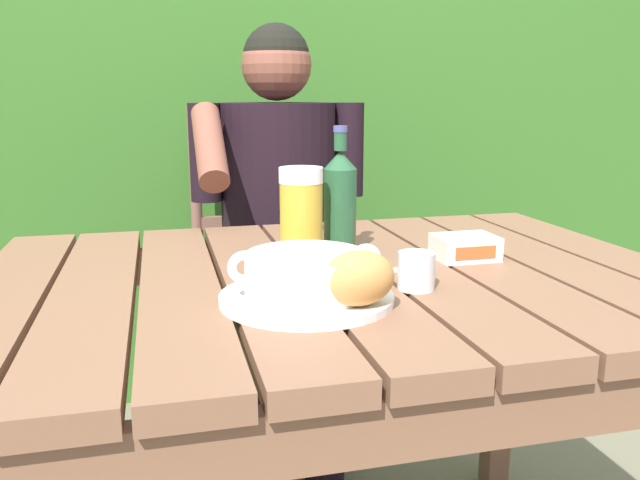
{
  "coord_description": "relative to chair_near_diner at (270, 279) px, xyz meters",
  "views": [
    {
      "loc": [
        -0.3,
        -1.05,
        1.06
      ],
      "look_at": [
        -0.05,
        -0.05,
        0.83
      ],
      "focal_mm": 36.21,
      "sensor_mm": 36.0,
      "label": 1
    }
  ],
  "objects": [
    {
      "name": "dining_table",
      "position": [
        -0.03,
        -0.88,
        0.16
      ],
      "size": [
        1.22,
        0.88,
        0.76
      ],
      "color": "brown",
      "rests_on": "ground_plane"
    },
    {
      "name": "hedge_backdrop",
      "position": [
        -0.0,
        0.61,
        0.4
      ],
      "size": [
        3.77,
        0.85,
        1.98
      ],
      "color": "#356824",
      "rests_on": "ground_plane"
    },
    {
      "name": "chair_near_diner",
      "position": [
        0.0,
        0.0,
        0.0
      ],
      "size": [
        0.46,
        0.41,
        1.03
      ],
      "color": "brown",
      "rests_on": "ground_plane"
    },
    {
      "name": "person_eating",
      "position": [
        -0.0,
        -0.2,
        0.24
      ],
      "size": [
        0.48,
        0.47,
        1.25
      ],
      "color": "black",
      "rests_on": "ground_plane"
    },
    {
      "name": "serving_plate",
      "position": [
        -0.12,
        -1.03,
        0.27
      ],
      "size": [
        0.26,
        0.26,
        0.01
      ],
      "color": "white",
      "rests_on": "dining_table"
    },
    {
      "name": "soup_bowl",
      "position": [
        -0.12,
        -1.03,
        0.31
      ],
      "size": [
        0.23,
        0.18,
        0.07
      ],
      "color": "white",
      "rests_on": "serving_plate"
    },
    {
      "name": "bread_roll",
      "position": [
        -0.06,
        -1.1,
        0.31
      ],
      "size": [
        0.12,
        0.1,
        0.08
      ],
      "color": "#C88A45",
      "rests_on": "serving_plate"
    },
    {
      "name": "beer_glass",
      "position": [
        -0.07,
        -0.79,
        0.35
      ],
      "size": [
        0.08,
        0.08,
        0.17
      ],
      "color": "gold",
      "rests_on": "dining_table"
    },
    {
      "name": "beer_bottle",
      "position": [
        0.01,
        -0.75,
        0.37
      ],
      "size": [
        0.06,
        0.06,
        0.25
      ],
      "color": "#245231",
      "rests_on": "dining_table"
    },
    {
      "name": "water_glass_small",
      "position": [
        0.06,
        -1.01,
        0.29
      ],
      "size": [
        0.06,
        0.06,
        0.06
      ],
      "color": "silver",
      "rests_on": "dining_table"
    },
    {
      "name": "butter_tub",
      "position": [
        0.23,
        -0.85,
        0.28
      ],
      "size": [
        0.11,
        0.09,
        0.05
      ],
      "color": "white",
      "rests_on": "dining_table"
    },
    {
      "name": "table_knife",
      "position": [
        0.0,
        -0.93,
        0.27
      ],
      "size": [
        0.17,
        0.07,
        0.01
      ],
      "color": "silver",
      "rests_on": "dining_table"
    }
  ]
}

